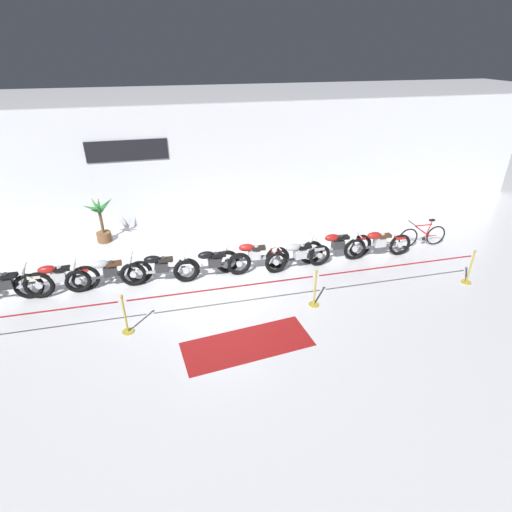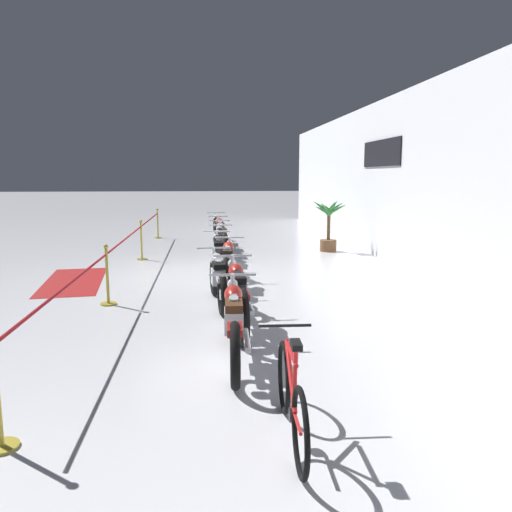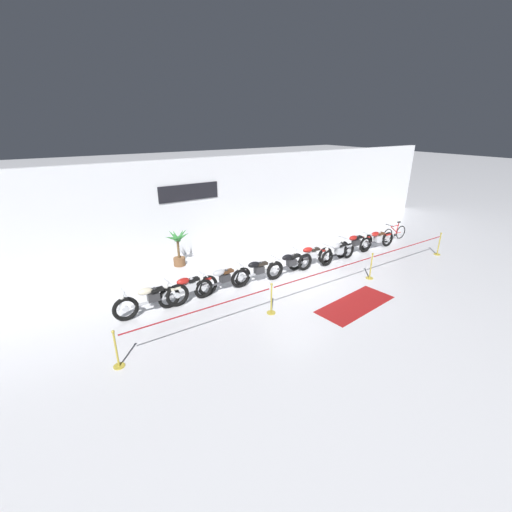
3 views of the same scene
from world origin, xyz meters
The scene contains 18 objects.
ground_plane centered at (0.00, 0.00, 0.00)m, with size 120.00×120.00×0.00m, color silver.
back_wall centered at (-0.01, 5.12, 2.10)m, with size 28.00×0.29×4.20m.
motorcycle_cream_0 centered at (-5.36, 0.65, 0.48)m, with size 2.41×0.62×0.97m.
motorcycle_red_1 centered at (-4.11, 0.73, 0.48)m, with size 2.17×0.62×0.95m.
motorcycle_silver_2 centered at (-2.79, 0.74, 0.46)m, with size 2.33×0.62×0.93m.
motorcycle_black_3 centered at (-1.40, 0.64, 0.47)m, with size 2.22×0.62×0.94m.
motorcycle_black_4 centered at (0.07, 0.57, 0.46)m, with size 2.26×0.62×0.94m.
motorcycle_red_5 centered at (1.28, 0.73, 0.46)m, with size 2.24×0.62×0.94m.
motorcycle_silver_6 centered at (2.63, 0.49, 0.46)m, with size 2.10×0.62×0.92m.
motorcycle_red_7 centered at (3.95, 0.74, 0.48)m, with size 2.43×0.62×0.96m.
motorcycle_red_8 centered at (5.31, 0.61, 0.47)m, with size 2.26×0.62×0.94m.
bicycle centered at (7.17, 0.98, 0.37)m, with size 1.70×0.48×0.94m.
potted_palm_left_of_row centered at (-3.20, 3.87, 0.82)m, with size 1.04×1.00×1.56m.
stanchion_far_left centered at (-1.43, -1.41, 0.77)m, with size 13.99×0.28×1.05m.
stanchion_mid_left centered at (-2.25, -1.41, 0.36)m, with size 0.28×0.28×1.05m.
stanchion_mid_right centered at (2.43, -1.41, 0.36)m, with size 0.28×0.28×1.05m.
stanchion_far_right centered at (7.06, -1.41, 0.36)m, with size 0.28×0.28×1.05m.
floor_banner centered at (0.41, -2.50, 0.00)m, with size 2.93×1.16×0.01m, color maroon.
Camera 1 is at (-1.07, -9.39, 6.07)m, focal length 28.00 mm.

